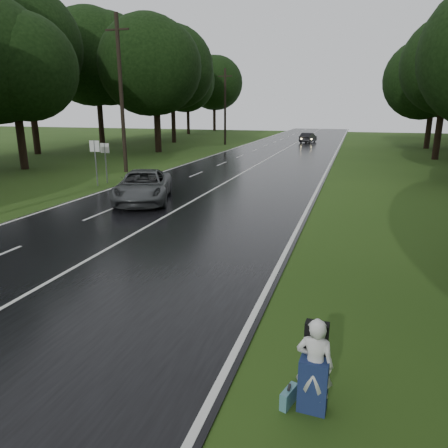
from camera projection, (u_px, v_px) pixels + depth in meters
The scene contains 16 objects.
ground at pixel (21, 299), 10.42m from camera, with size 160.00×160.00×0.00m, color #294514.
road at pixel (237, 177), 28.78m from camera, with size 12.00×140.00×0.04m, color black.
lane_center at pixel (237, 176), 28.78m from camera, with size 0.12×140.00×0.01m, color silver.
grey_car at pixel (143, 186), 20.99m from camera, with size 2.55×5.53×1.54m, color #424547.
far_car at pixel (308, 138), 56.28m from camera, with size 1.39×3.99×1.31m, color black.
hitchhiker at pixel (314, 368), 6.43m from camera, with size 0.61×0.55×1.60m.
suitcase at pixel (289, 397), 6.67m from camera, with size 0.12×0.42×0.30m, color teal.
utility_pole_mid at pixel (126, 172), 30.97m from camera, with size 1.80×0.28×10.87m, color black, non-canonical shape.
utility_pole_far at pixel (225, 145), 53.87m from camera, with size 1.80×0.28×9.34m, color black, non-canonical shape.
road_sign_a at pixel (98, 186), 25.44m from camera, with size 0.66×0.10×2.75m, color white, non-canonical shape.
road_sign_b at pixel (107, 183), 26.42m from camera, with size 0.60×0.10×2.51m, color white, non-canonical shape.
tree_left_d at pixel (25, 169), 32.42m from camera, with size 8.71×8.71×13.60m, color black, non-canonical shape.
tree_left_e at pixel (159, 152), 44.88m from camera, with size 9.63×9.63×15.04m, color black, non-canonical shape.
tree_left_f at pixel (174, 142), 57.17m from camera, with size 10.86×10.86×16.96m, color black, non-canonical shape.
tree_right_e at pixel (435, 159), 38.48m from camera, with size 9.54×9.54×14.91m, color black, non-canonical shape.
tree_right_f at pixel (426, 148), 48.73m from camera, with size 8.38×8.38×13.10m, color black, non-canonical shape.
Camera 1 is at (7.72, -7.55, 4.64)m, focal length 33.24 mm.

